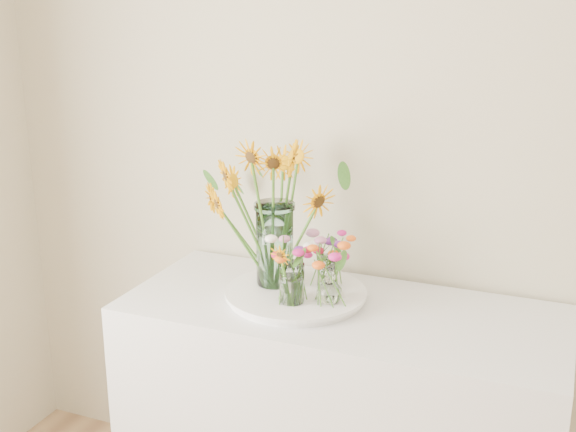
{
  "coord_description": "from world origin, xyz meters",
  "views": [
    {
      "loc": [
        0.14,
        -0.09,
        1.83
      ],
      "look_at": [
        -0.7,
        1.94,
        1.18
      ],
      "focal_mm": 45.0,
      "sensor_mm": 36.0,
      "label": 1
    }
  ],
  "objects_px": {
    "tray": "(296,295)",
    "small_vase_c": "(327,272)",
    "mason_jar": "(275,244)",
    "counter": "(338,430)",
    "small_vase_b": "(329,285)",
    "small_vase_a": "(292,284)"
  },
  "relations": [
    {
      "from": "tray",
      "to": "small_vase_c",
      "type": "distance_m",
      "value": 0.13
    },
    {
      "from": "small_vase_a",
      "to": "small_vase_b",
      "type": "height_order",
      "value": "small_vase_a"
    },
    {
      "from": "small_vase_a",
      "to": "counter",
      "type": "bearing_deg",
      "value": 32.8
    },
    {
      "from": "mason_jar",
      "to": "counter",
      "type": "bearing_deg",
      "value": -8.47
    },
    {
      "from": "tray",
      "to": "small_vase_a",
      "type": "distance_m",
      "value": 0.12
    },
    {
      "from": "small_vase_a",
      "to": "small_vase_c",
      "type": "bearing_deg",
      "value": 70.18
    },
    {
      "from": "mason_jar",
      "to": "small_vase_a",
      "type": "height_order",
      "value": "mason_jar"
    },
    {
      "from": "mason_jar",
      "to": "small_vase_b",
      "type": "height_order",
      "value": "mason_jar"
    },
    {
      "from": "tray",
      "to": "mason_jar",
      "type": "relative_size",
      "value": 1.54
    },
    {
      "from": "tray",
      "to": "small_vase_c",
      "type": "relative_size",
      "value": 3.98
    },
    {
      "from": "mason_jar",
      "to": "small_vase_c",
      "type": "bearing_deg",
      "value": 13.0
    },
    {
      "from": "small_vase_c",
      "to": "mason_jar",
      "type": "bearing_deg",
      "value": -167.0
    },
    {
      "from": "counter",
      "to": "mason_jar",
      "type": "distance_m",
      "value": 0.67
    },
    {
      "from": "tray",
      "to": "small_vase_c",
      "type": "bearing_deg",
      "value": 41.28
    },
    {
      "from": "tray",
      "to": "mason_jar",
      "type": "bearing_deg",
      "value": 160.0
    },
    {
      "from": "small_vase_b",
      "to": "small_vase_c",
      "type": "distance_m",
      "value": 0.13
    },
    {
      "from": "small_vase_a",
      "to": "small_vase_b",
      "type": "relative_size",
      "value": 1.12
    },
    {
      "from": "tray",
      "to": "small_vase_a",
      "type": "height_order",
      "value": "small_vase_a"
    },
    {
      "from": "tray",
      "to": "mason_jar",
      "type": "distance_m",
      "value": 0.18
    },
    {
      "from": "small_vase_a",
      "to": "small_vase_b",
      "type": "bearing_deg",
      "value": 23.51
    },
    {
      "from": "tray",
      "to": "small_vase_a",
      "type": "bearing_deg",
      "value": -76.05
    },
    {
      "from": "tray",
      "to": "small_vase_b",
      "type": "relative_size",
      "value": 3.68
    }
  ]
}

